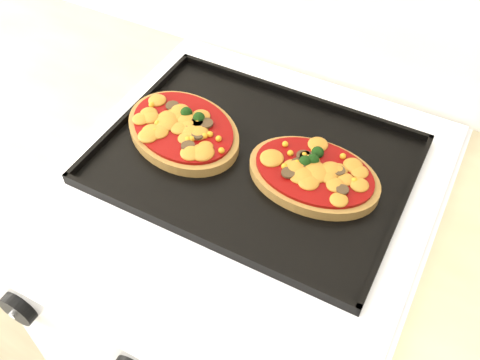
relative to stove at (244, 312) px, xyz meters
The scene contains 6 objects.
stove is the anchor object (origin of this frame).
control_panel 0.51m from the stove, 90.00° to the right, with size 0.60×0.02×0.09m, color silver.
knob_left 0.55m from the stove, 120.27° to the right, with size 0.06×0.06×0.02m, color black.
baking_tray 0.47m from the stove, 92.56° to the left, with size 0.49×0.36×0.02m, color black.
pizza_left 0.50m from the stove, 167.68° to the left, with size 0.22×0.16×0.03m, color olive, non-canonical shape.
pizza_right 0.49m from the stove, 21.20° to the left, with size 0.21×0.15×0.03m, color olive, non-canonical shape.
Camera 1 is at (0.26, 1.19, 1.55)m, focal length 40.00 mm.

